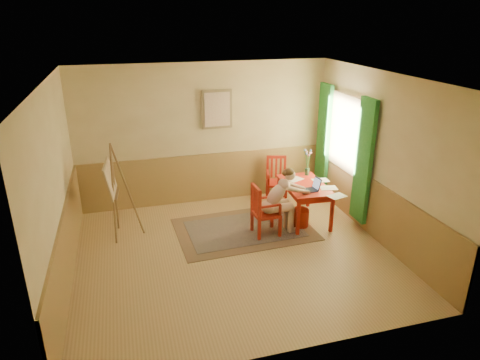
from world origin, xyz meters
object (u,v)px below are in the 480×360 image
object	(u,v)px
chair_back	(276,179)
easel	(112,183)
table	(305,189)
chair_left	(264,211)
laptop	(311,188)
figure	(280,198)

from	to	relation	value
chair_back	easel	distance (m)	3.32
table	chair_left	distance (m)	0.99
laptop	easel	distance (m)	3.41
laptop	chair_left	bearing A→B (deg)	-176.41
chair_left	chair_back	xyz separation A→B (m)	(0.74, 1.37, -0.01)
table	easel	bearing A→B (deg)	174.77
table	easel	xyz separation A→B (m)	(-3.36, 0.31, 0.37)
table	chair_back	distance (m)	1.05
figure	laptop	size ratio (longest dim) A/B	3.09
figure	easel	size ratio (longest dim) A/B	0.71
figure	chair_back	bearing A→B (deg)	72.29
chair_left	easel	distance (m)	2.60
figure	table	bearing A→B (deg)	29.57
chair_left	figure	bearing A→B (deg)	1.47
chair_back	figure	distance (m)	1.44
chair_back	easel	size ratio (longest dim) A/B	0.54
chair_left	easel	bearing A→B (deg)	164.99
easel	chair_left	bearing A→B (deg)	-15.01
table	chair_back	size ratio (longest dim) A/B	1.34
table	figure	xyz separation A→B (m)	(-0.60, -0.34, 0.03)
chair_back	easel	world-z (taller)	easel
laptop	easel	world-z (taller)	easel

